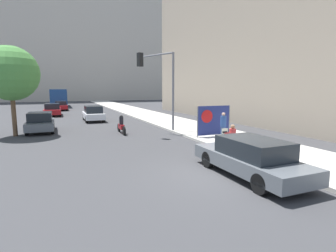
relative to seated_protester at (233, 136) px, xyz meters
The scene contains 16 objects.
ground_plane 4.09m from the seated_protester, 134.14° to the right, with size 160.00×160.00×0.00m, color #38383A.
sidewalk_curb 12.24m from the seated_protester, 82.43° to the left, with size 4.41×90.00×0.14m, color #B7B2A8.
building_backdrop_far 69.45m from the seated_protester, 94.14° to the left, with size 52.00×12.00×41.50m.
seated_protester is the anchor object (origin of this frame).
jogger_on_sidewalk 2.11m from the seated_protester, 69.01° to the left, with size 0.34×0.34×1.60m.
pedestrian_behind 4.28m from the seated_protester, 83.17° to the left, with size 0.34×0.34×1.80m.
protest_banner 3.31m from the seated_protester, 74.85° to the left, with size 2.36×0.06×1.92m.
traffic_light_pole 6.98m from the seated_protester, 103.78° to the left, with size 3.00×2.76×5.49m.
parked_car_curbside 4.00m from the seated_protester, 118.07° to the right, with size 1.80×4.73×1.38m.
car_on_road_nearest 13.77m from the seated_protester, 132.42° to the left, with size 1.80×4.17×1.44m.
car_on_road_midblock 16.21m from the seated_protester, 107.71° to the left, with size 1.75×4.20×1.47m.
car_on_road_distant 24.18m from the seated_protester, 111.02° to the left, with size 1.82×4.75×1.44m.
car_on_road_far_lane 31.77m from the seated_protester, 103.95° to the left, with size 1.76×4.77×1.36m.
city_bus_on_road 40.40m from the seated_protester, 101.29° to the left, with size 2.59×10.34×3.05m.
motorcycle_on_road 8.30m from the seated_protester, 119.21° to the left, with size 0.28×2.22×1.30m.
street_tree_near_curb 14.36m from the seated_protester, 140.22° to the left, with size 3.49×3.49×5.83m.
Camera 1 is at (-5.24, -7.80, 3.08)m, focal length 28.00 mm.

